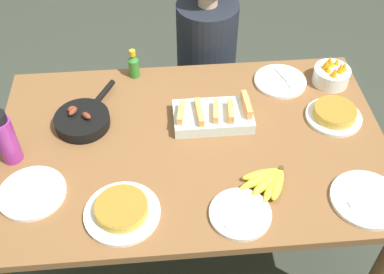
{
  "coord_description": "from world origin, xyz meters",
  "views": [
    {
      "loc": [
        -0.11,
        -1.31,
        2.16
      ],
      "look_at": [
        0.0,
        0.0,
        0.81
      ],
      "focal_mm": 45.0,
      "sensor_mm": 36.0,
      "label": 1
    }
  ],
  "objects_px": {
    "melon_tray": "(214,116)",
    "person_figure": "(206,78)",
    "frittata_plate_side": "(122,211)",
    "empty_plate_far_left": "(280,81)",
    "banana_bunch": "(269,181)",
    "empty_plate_far_right": "(32,193)",
    "empty_plate_mid_edge": "(367,199)",
    "skillet": "(83,120)",
    "fruit_bowl_mango": "(332,74)",
    "water_bottle": "(6,138)",
    "empty_plate_near_front": "(240,214)",
    "frittata_plate_center": "(334,114)",
    "hot_sauce_bottle": "(134,65)"
  },
  "relations": [
    {
      "from": "melon_tray",
      "to": "person_figure",
      "type": "bearing_deg",
      "value": 86.35
    },
    {
      "from": "frittata_plate_side",
      "to": "empty_plate_far_left",
      "type": "relative_size",
      "value": 1.14
    },
    {
      "from": "banana_bunch",
      "to": "empty_plate_far_right",
      "type": "height_order",
      "value": "banana_bunch"
    },
    {
      "from": "empty_plate_mid_edge",
      "to": "skillet",
      "type": "bearing_deg",
      "value": 155.11
    },
    {
      "from": "fruit_bowl_mango",
      "to": "water_bottle",
      "type": "height_order",
      "value": "water_bottle"
    },
    {
      "from": "skillet",
      "to": "empty_plate_near_front",
      "type": "bearing_deg",
      "value": -103.59
    },
    {
      "from": "melon_tray",
      "to": "empty_plate_mid_edge",
      "type": "xyz_separation_m",
      "value": [
        0.49,
        -0.45,
        -0.02
      ]
    },
    {
      "from": "skillet",
      "to": "empty_plate_far_left",
      "type": "relative_size",
      "value": 1.47
    },
    {
      "from": "frittata_plate_center",
      "to": "fruit_bowl_mango",
      "type": "relative_size",
      "value": 1.45
    },
    {
      "from": "frittata_plate_center",
      "to": "empty_plate_far_right",
      "type": "height_order",
      "value": "frittata_plate_center"
    },
    {
      "from": "melon_tray",
      "to": "frittata_plate_side",
      "type": "xyz_separation_m",
      "value": [
        -0.37,
        -0.43,
        -0.01
      ]
    },
    {
      "from": "empty_plate_near_front",
      "to": "empty_plate_far_right",
      "type": "relative_size",
      "value": 0.89
    },
    {
      "from": "frittata_plate_center",
      "to": "water_bottle",
      "type": "xyz_separation_m",
      "value": [
        -1.29,
        -0.11,
        0.09
      ]
    },
    {
      "from": "empty_plate_far_left",
      "to": "water_bottle",
      "type": "xyz_separation_m",
      "value": [
        -1.12,
        -0.36,
        0.1
      ]
    },
    {
      "from": "skillet",
      "to": "empty_plate_far_right",
      "type": "relative_size",
      "value": 1.41
    },
    {
      "from": "empty_plate_near_front",
      "to": "person_figure",
      "type": "height_order",
      "value": "person_figure"
    },
    {
      "from": "skillet",
      "to": "empty_plate_near_front",
      "type": "distance_m",
      "value": 0.76
    },
    {
      "from": "empty_plate_mid_edge",
      "to": "fruit_bowl_mango",
      "type": "height_order",
      "value": "fruit_bowl_mango"
    },
    {
      "from": "melon_tray",
      "to": "hot_sauce_bottle",
      "type": "relative_size",
      "value": 2.32
    },
    {
      "from": "frittata_plate_center",
      "to": "fruit_bowl_mango",
      "type": "height_order",
      "value": "fruit_bowl_mango"
    },
    {
      "from": "empty_plate_far_right",
      "to": "empty_plate_mid_edge",
      "type": "xyz_separation_m",
      "value": [
        1.19,
        -0.13,
        -0.0
      ]
    },
    {
      "from": "empty_plate_near_front",
      "to": "hot_sauce_bottle",
      "type": "height_order",
      "value": "hot_sauce_bottle"
    },
    {
      "from": "frittata_plate_side",
      "to": "empty_plate_far_left",
      "type": "height_order",
      "value": "frittata_plate_side"
    },
    {
      "from": "frittata_plate_side",
      "to": "empty_plate_far_right",
      "type": "xyz_separation_m",
      "value": [
        -0.32,
        0.12,
        -0.01
      ]
    },
    {
      "from": "empty_plate_near_front",
      "to": "empty_plate_mid_edge",
      "type": "xyz_separation_m",
      "value": [
        0.46,
        0.02,
        -0.0
      ]
    },
    {
      "from": "melon_tray",
      "to": "empty_plate_mid_edge",
      "type": "relative_size",
      "value": 1.25
    },
    {
      "from": "frittata_plate_center",
      "to": "empty_plate_mid_edge",
      "type": "relative_size",
      "value": 0.9
    },
    {
      "from": "empty_plate_far_left",
      "to": "banana_bunch",
      "type": "bearing_deg",
      "value": -106.41
    },
    {
      "from": "empty_plate_far_right",
      "to": "fruit_bowl_mango",
      "type": "height_order",
      "value": "fruit_bowl_mango"
    },
    {
      "from": "empty_plate_far_left",
      "to": "hot_sauce_bottle",
      "type": "relative_size",
      "value": 1.67
    },
    {
      "from": "empty_plate_mid_edge",
      "to": "empty_plate_near_front",
      "type": "bearing_deg",
      "value": -177.09
    },
    {
      "from": "hot_sauce_bottle",
      "to": "empty_plate_far_left",
      "type": "bearing_deg",
      "value": -9.43
    },
    {
      "from": "banana_bunch",
      "to": "person_figure",
      "type": "xyz_separation_m",
      "value": [
        -0.12,
        0.95,
        -0.28
      ]
    },
    {
      "from": "empty_plate_near_front",
      "to": "empty_plate_far_right",
      "type": "bearing_deg",
      "value": 168.08
    },
    {
      "from": "banana_bunch",
      "to": "fruit_bowl_mango",
      "type": "distance_m",
      "value": 0.68
    },
    {
      "from": "empty_plate_near_front",
      "to": "banana_bunch",
      "type": "bearing_deg",
      "value": 45.87
    },
    {
      "from": "melon_tray",
      "to": "water_bottle",
      "type": "xyz_separation_m",
      "value": [
        -0.79,
        -0.14,
        0.08
      ]
    },
    {
      "from": "empty_plate_near_front",
      "to": "empty_plate_mid_edge",
      "type": "relative_size",
      "value": 0.84
    },
    {
      "from": "melon_tray",
      "to": "skillet",
      "type": "xyz_separation_m",
      "value": [
        -0.53,
        0.03,
        -0.0
      ]
    },
    {
      "from": "frittata_plate_side",
      "to": "person_figure",
      "type": "relative_size",
      "value": 0.22
    },
    {
      "from": "melon_tray",
      "to": "empty_plate_near_front",
      "type": "relative_size",
      "value": 1.49
    },
    {
      "from": "empty_plate_far_right",
      "to": "frittata_plate_center",
      "type": "bearing_deg",
      "value": 13.86
    },
    {
      "from": "banana_bunch",
      "to": "frittata_plate_center",
      "type": "distance_m",
      "value": 0.47
    },
    {
      "from": "banana_bunch",
      "to": "frittata_plate_side",
      "type": "distance_m",
      "value": 0.54
    },
    {
      "from": "banana_bunch",
      "to": "frittata_plate_center",
      "type": "bearing_deg",
      "value": 43.45
    },
    {
      "from": "empty_plate_near_front",
      "to": "empty_plate_far_right",
      "type": "xyz_separation_m",
      "value": [
        -0.73,
        0.15,
        -0.0
      ]
    },
    {
      "from": "empty_plate_far_left",
      "to": "empty_plate_mid_edge",
      "type": "bearing_deg",
      "value": -76.16
    },
    {
      "from": "empty_plate_mid_edge",
      "to": "empty_plate_far_left",
      "type": "bearing_deg",
      "value": 103.84
    },
    {
      "from": "frittata_plate_side",
      "to": "fruit_bowl_mango",
      "type": "xyz_separation_m",
      "value": [
        0.92,
        0.64,
        0.02
      ]
    },
    {
      "from": "banana_bunch",
      "to": "water_bottle",
      "type": "distance_m",
      "value": 0.98
    }
  ]
}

